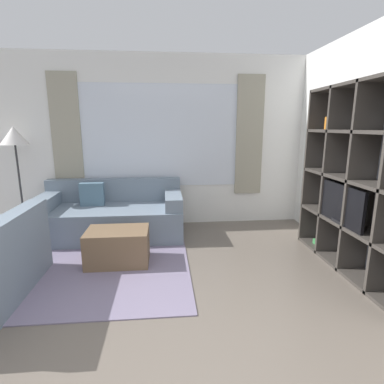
% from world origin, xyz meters
% --- Properties ---
extents(ground_plane, '(16.00, 16.00, 0.00)m').
position_xyz_m(ground_plane, '(0.00, 0.00, 0.00)').
color(ground_plane, '#665B51').
extents(wall_back, '(5.82, 0.11, 2.70)m').
position_xyz_m(wall_back, '(0.00, 3.26, 1.36)').
color(wall_back, white).
rests_on(wall_back, ground_plane).
extents(wall_right, '(0.07, 4.43, 2.70)m').
position_xyz_m(wall_right, '(2.34, 1.61, 1.35)').
color(wall_right, white).
rests_on(wall_right, ground_plane).
extents(area_rug, '(2.72, 1.95, 0.01)m').
position_xyz_m(area_rug, '(-1.05, 1.62, 0.01)').
color(area_rug, slate).
rests_on(area_rug, ground_plane).
extents(shelving_unit, '(0.35, 1.97, 2.06)m').
position_xyz_m(shelving_unit, '(2.17, 1.33, 1.02)').
color(shelving_unit, '#515660').
rests_on(shelving_unit, ground_plane).
extents(couch_main, '(2.05, 0.96, 0.80)m').
position_xyz_m(couch_main, '(-0.74, 2.73, 0.30)').
color(couch_main, slate).
rests_on(couch_main, ground_plane).
extents(ottoman, '(0.72, 0.48, 0.42)m').
position_xyz_m(ottoman, '(-0.51, 1.76, 0.21)').
color(ottoman, brown).
rests_on(ottoman, ground_plane).
extents(floor_lamp, '(0.39, 0.39, 1.61)m').
position_xyz_m(floor_lamp, '(-2.09, 2.95, 1.40)').
color(floor_lamp, black).
rests_on(floor_lamp, ground_plane).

